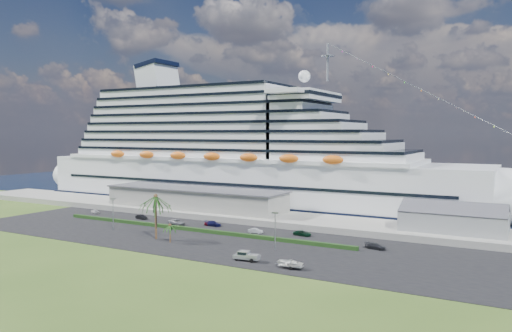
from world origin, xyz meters
The scene contains 22 objects.
ground centered at (0.00, 0.00, 0.00)m, with size 420.00×420.00×0.00m, color #37551C.
asphalt_lot centered at (0.00, 11.00, 0.06)m, with size 140.00×38.00×0.12m, color black.
wharf centered at (0.00, 40.00, 0.90)m, with size 240.00×20.00×1.80m, color gray.
water centered at (0.00, 130.00, 0.01)m, with size 420.00×160.00×0.02m, color black.
cruise_ship centered at (-21.53, 64.00, 16.69)m, with size 191.00×38.00×54.00m.
terminal_building centered at (-25.00, 40.00, 5.01)m, with size 61.00×15.00×6.30m.
port_shed centered at (52.00, 40.00, 4.40)m, with size 24.00×12.31×7.37m.
hedge centered at (-8.00, 16.00, 0.57)m, with size 88.00×1.10×0.90m, color black.
lamp_post_left centered at (-28.00, 8.00, 5.34)m, with size 1.60×0.35×8.27m.
lamp_post_right centered at (20.00, 8.00, 5.34)m, with size 1.60×0.35×8.27m.
palm_tall centered at (-10.00, 4.00, 9.20)m, with size 8.82×8.82×11.13m.
palm_short centered at (-4.50, 2.50, 3.67)m, with size 3.53×3.53×4.56m.
parked_car_0 centered at (-51.98, 24.01, 0.74)m, with size 1.47×3.66×1.25m, color #BBBBBD.
parked_car_1 centered at (-32.03, 23.12, 0.77)m, with size 1.38×3.96×1.30m, color black.
parked_car_2 centered at (-17.42, 21.34, 0.84)m, with size 2.38×5.17×1.44m, color gray.
parked_car_3 centered at (-7.44, 24.38, 0.82)m, with size 1.97×4.85×1.41m, color #131545.
parked_car_4 centered at (-7.76, 24.50, 0.84)m, with size 1.71×4.24×1.45m, color maroon.
parked_car_5 centered at (7.47, 21.59, 0.74)m, with size 1.31×3.75×1.24m, color silver.
parked_car_6 centered at (19.12, 24.57, 0.75)m, with size 2.11×4.57×1.27m, color black.
parked_car_7 centered at (38.81, 19.25, 0.79)m, with size 1.87×4.61×1.34m, color #222428.
pickup_truck centered at (19.19, -3.03, 1.15)m, with size 5.53×2.56×1.88m.
boat_trailer centered at (29.40, -4.01, 1.24)m, with size 5.95×4.05×1.68m.
Camera 1 is at (68.60, -87.24, 25.46)m, focal length 35.00 mm.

